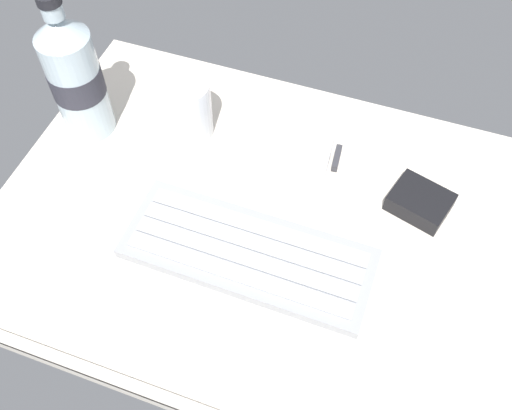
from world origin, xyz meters
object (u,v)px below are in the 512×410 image
at_px(juice_cup, 188,110).
at_px(handheld_device, 290,148).
at_px(water_bottle, 75,76).
at_px(keyboard, 248,253).
at_px(charger_block, 420,202).

bearing_deg(juice_cup, handheld_device, 3.62).
bearing_deg(water_bottle, keyboard, -23.95).
relative_size(handheld_device, charger_block, 1.89).
bearing_deg(charger_block, juice_cup, 175.83).
bearing_deg(juice_cup, keyboard, -48.18).
height_order(juice_cup, water_bottle, water_bottle).
relative_size(handheld_device, juice_cup, 1.56).
distance_m(handheld_device, juice_cup, 0.14).
bearing_deg(juice_cup, water_bottle, -164.09).
bearing_deg(handheld_device, keyboard, -89.17).
distance_m(handheld_device, charger_block, 0.18).
height_order(water_bottle, charger_block, water_bottle).
relative_size(juice_cup, water_bottle, 0.41).
relative_size(keyboard, water_bottle, 1.40).
bearing_deg(keyboard, water_bottle, 156.05).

